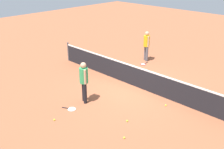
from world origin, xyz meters
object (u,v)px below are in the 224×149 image
object	(u,v)px
tennis_ball_near_player	(124,138)
tennis_ball_midcourt	(166,105)
player_far_side	(147,44)
tennis_racket_near_player	(71,109)
player_near_side	(84,79)
tennis_racket_far_player	(143,64)
tennis_ball_by_net	(54,120)
tennis_ball_stray_left	(127,121)

from	to	relation	value
tennis_ball_near_player	tennis_ball_midcourt	xyz separation A→B (m)	(-0.23, 2.71, 0.00)
player_far_side	tennis_racket_near_player	size ratio (longest dim) A/B	2.83
player_near_side	tennis_ball_midcourt	world-z (taller)	player_near_side
tennis_racket_far_player	tennis_ball_midcourt	size ratio (longest dim) A/B	8.86
tennis_ball_by_net	tennis_ball_stray_left	xyz separation A→B (m)	(1.91, 1.76, 0.00)
tennis_racket_far_player	tennis_ball_near_player	distance (m)	6.86
tennis_ball_near_player	tennis_ball_midcourt	bearing A→B (deg)	94.92
player_near_side	tennis_ball_midcourt	xyz separation A→B (m)	(2.55, 1.99, -0.98)
tennis_ball_near_player	tennis_ball_by_net	world-z (taller)	same
tennis_ball_by_net	tennis_ball_midcourt	bearing A→B (deg)	58.28
player_near_side	tennis_racket_far_player	xyz separation A→B (m)	(-0.95, 5.04, -1.00)
tennis_ball_midcourt	tennis_ball_stray_left	size ratio (longest dim) A/B	1.00
player_near_side	player_far_side	world-z (taller)	same
tennis_ball_by_net	tennis_ball_stray_left	size ratio (longest dim) A/B	1.00
tennis_racket_far_player	tennis_ball_midcourt	xyz separation A→B (m)	(3.51, -3.05, 0.02)
tennis_racket_far_player	tennis_ball_midcourt	distance (m)	4.65
player_near_side	tennis_ball_near_player	xyz separation A→B (m)	(2.78, -0.71, -0.98)
tennis_ball_near_player	tennis_racket_far_player	bearing A→B (deg)	123.00
player_near_side	player_far_side	size ratio (longest dim) A/B	1.00
tennis_ball_near_player	tennis_ball_midcourt	world-z (taller)	same
tennis_racket_near_player	tennis_ball_by_net	distance (m)	0.93
tennis_ball_near_player	tennis_ball_by_net	distance (m)	2.67
tennis_ball_near_player	tennis_ball_by_net	size ratio (longest dim) A/B	1.00
player_near_side	tennis_ball_stray_left	distance (m)	2.41
player_near_side	tennis_ball_midcourt	bearing A→B (deg)	38.00
player_far_side	tennis_ball_stray_left	world-z (taller)	player_far_side
tennis_racket_near_player	tennis_ball_by_net	world-z (taller)	tennis_ball_by_net
player_far_side	tennis_ball_midcourt	distance (m)	5.34
player_far_side	tennis_racket_near_player	world-z (taller)	player_far_side
player_near_side	tennis_ball_stray_left	world-z (taller)	player_near_side
tennis_ball_stray_left	player_near_side	bearing A→B (deg)	-177.55
tennis_ball_by_net	tennis_ball_stray_left	distance (m)	2.60
tennis_ball_by_net	tennis_ball_midcourt	world-z (taller)	same
tennis_ball_near_player	tennis_ball_by_net	xyz separation A→B (m)	(-2.50, -0.95, 0.00)
tennis_racket_near_player	tennis_ball_midcourt	world-z (taller)	tennis_ball_midcourt
player_far_side	tennis_ball_near_player	distance (m)	7.57
tennis_racket_near_player	player_far_side	bearing A→B (deg)	101.73
tennis_ball_midcourt	tennis_ball_by_net	bearing A→B (deg)	-121.72
tennis_ball_near_player	tennis_ball_stray_left	bearing A→B (deg)	125.81
player_near_side	tennis_racket_near_player	size ratio (longest dim) A/B	2.83
player_far_side	tennis_ball_midcourt	bearing A→B (deg)	-43.76
tennis_racket_far_player	tennis_ball_stray_left	xyz separation A→B (m)	(3.16, -4.95, 0.02)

